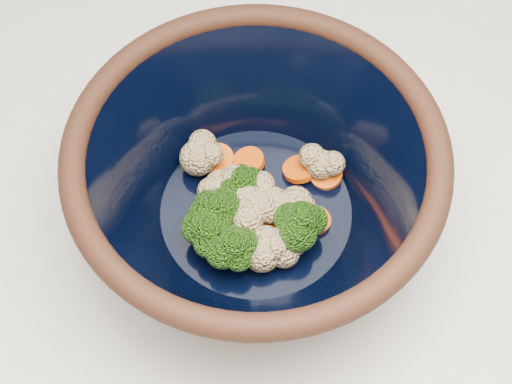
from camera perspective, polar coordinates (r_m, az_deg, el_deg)
counter at (r=1.08m, az=1.46°, el=-12.07°), size 1.20×1.20×0.90m
mixing_bowl at (r=0.59m, az=-0.00°, el=0.62°), size 0.33×0.33×0.13m
vegetable_pile at (r=0.60m, az=-0.39°, el=-1.32°), size 0.16×0.14×0.05m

